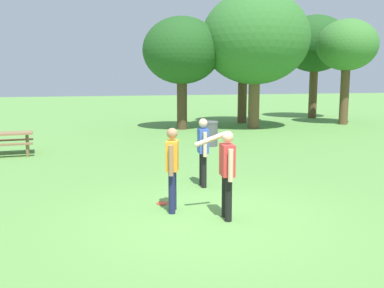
{
  "coord_description": "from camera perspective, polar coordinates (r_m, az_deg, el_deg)",
  "views": [
    {
      "loc": [
        -2.59,
        -7.35,
        2.56
      ],
      "look_at": [
        0.51,
        2.46,
        1.0
      ],
      "focal_mm": 40.16,
      "sensor_mm": 36.0,
      "label": 1
    }
  ],
  "objects": [
    {
      "name": "tree_far_right",
      "position": [
        25.47,
        6.8,
        12.34
      ],
      "size": [
        4.19,
        4.19,
        6.06
      ],
      "color": "brown",
      "rests_on": "ground"
    },
    {
      "name": "picnic_table_near",
      "position": [
        15.83,
        -23.45,
        0.65
      ],
      "size": [
        1.75,
        1.48,
        0.77
      ],
      "color": "olive",
      "rests_on": "ground"
    },
    {
      "name": "tree_broad_center",
      "position": [
        22.75,
        8.39,
        13.68
      ],
      "size": [
        5.51,
        5.51,
        6.97
      ],
      "color": "brown",
      "rests_on": "ground"
    },
    {
      "name": "trash_can_beside_table",
      "position": [
        16.54,
        2.45,
        1.39
      ],
      "size": [
        0.59,
        0.59,
        0.96
      ],
      "color": "#515156",
      "rests_on": "ground"
    },
    {
      "name": "frisbee",
      "position": [
        8.99,
        -3.98,
        -7.86
      ],
      "size": [
        0.24,
        0.24,
        0.03
      ],
      "primitive_type": "cylinder",
      "color": "#E04733",
      "rests_on": "ground"
    },
    {
      "name": "person_bystander",
      "position": [
        8.26,
        -2.62,
        -2.68
      ],
      "size": [
        0.34,
        0.58,
        1.64
      ],
      "color": "#1E234C",
      "rests_on": "ground"
    },
    {
      "name": "person_catcher",
      "position": [
        7.82,
        4.59,
        -3.19
      ],
      "size": [
        0.66,
        0.69,
        1.64
      ],
      "color": "black",
      "rests_on": "ground"
    },
    {
      "name": "ground_plane",
      "position": [
        8.2,
        1.83,
        -9.56
      ],
      "size": [
        120.0,
        120.0,
        0.0
      ],
      "primitive_type": "plane",
      "color": "#609947"
    },
    {
      "name": "tree_tall_left",
      "position": [
        22.09,
        -1.36,
        12.22
      ],
      "size": [
        3.95,
        3.95,
        5.67
      ],
      "color": "#4C3823",
      "rests_on": "ground"
    },
    {
      "name": "tree_back_left",
      "position": [
        29.71,
        16.02,
        12.6
      ],
      "size": [
        4.29,
        4.29,
        6.67
      ],
      "color": "brown",
      "rests_on": "ground"
    },
    {
      "name": "tree_slender_mid",
      "position": [
        26.01,
        19.89,
        12.12
      ],
      "size": [
        3.35,
        3.35,
        5.87
      ],
      "color": "brown",
      "rests_on": "ground"
    },
    {
      "name": "person_thrower",
      "position": [
        10.22,
        1.47,
        -0.49
      ],
      "size": [
        0.28,
        0.6,
        1.64
      ],
      "color": "black",
      "rests_on": "ground"
    }
  ]
}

